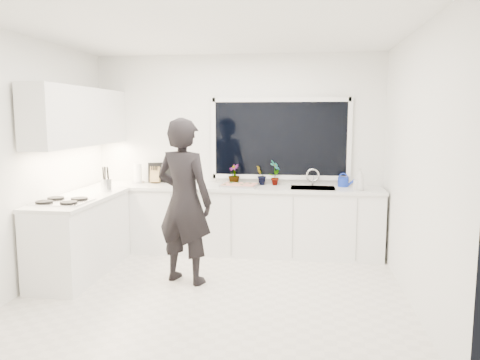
# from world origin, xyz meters

# --- Properties ---
(floor) EXTENTS (4.00, 3.50, 0.02)m
(floor) POSITION_xyz_m (0.00, 0.00, -0.01)
(floor) COLOR beige
(floor) RESTS_ON ground
(wall_back) EXTENTS (4.00, 0.02, 2.70)m
(wall_back) POSITION_xyz_m (0.00, 1.76, 1.35)
(wall_back) COLOR white
(wall_back) RESTS_ON ground
(wall_left) EXTENTS (0.02, 3.50, 2.70)m
(wall_left) POSITION_xyz_m (-2.01, 0.00, 1.35)
(wall_left) COLOR white
(wall_left) RESTS_ON ground
(wall_right) EXTENTS (0.02, 3.50, 2.70)m
(wall_right) POSITION_xyz_m (2.01, 0.00, 1.35)
(wall_right) COLOR white
(wall_right) RESTS_ON ground
(ceiling) EXTENTS (4.00, 3.50, 0.02)m
(ceiling) POSITION_xyz_m (0.00, 0.00, 2.71)
(ceiling) COLOR white
(ceiling) RESTS_ON wall_back
(window) EXTENTS (1.80, 0.02, 1.00)m
(window) POSITION_xyz_m (0.60, 1.73, 1.55)
(window) COLOR black
(window) RESTS_ON wall_back
(base_cabinets_back) EXTENTS (3.92, 0.58, 0.88)m
(base_cabinets_back) POSITION_xyz_m (0.00, 1.45, 0.44)
(base_cabinets_back) COLOR white
(base_cabinets_back) RESTS_ON floor
(base_cabinets_left) EXTENTS (0.58, 1.60, 0.88)m
(base_cabinets_left) POSITION_xyz_m (-1.67, 0.35, 0.44)
(base_cabinets_left) COLOR white
(base_cabinets_left) RESTS_ON floor
(countertop_back) EXTENTS (3.94, 0.62, 0.04)m
(countertop_back) POSITION_xyz_m (0.00, 1.44, 0.90)
(countertop_back) COLOR silver
(countertop_back) RESTS_ON base_cabinets_back
(countertop_left) EXTENTS (0.62, 1.60, 0.04)m
(countertop_left) POSITION_xyz_m (-1.67, 0.35, 0.90)
(countertop_left) COLOR silver
(countertop_left) RESTS_ON base_cabinets_left
(upper_cabinets) EXTENTS (0.34, 2.10, 0.70)m
(upper_cabinets) POSITION_xyz_m (-1.79, 0.70, 1.85)
(upper_cabinets) COLOR white
(upper_cabinets) RESTS_ON wall_left
(sink) EXTENTS (0.58, 0.42, 0.14)m
(sink) POSITION_xyz_m (1.05, 1.45, 0.87)
(sink) COLOR silver
(sink) RESTS_ON countertop_back
(faucet) EXTENTS (0.03, 0.03, 0.22)m
(faucet) POSITION_xyz_m (1.05, 1.65, 1.03)
(faucet) COLOR silver
(faucet) RESTS_ON countertop_back
(stovetop) EXTENTS (0.56, 0.48, 0.03)m
(stovetop) POSITION_xyz_m (-1.69, -0.00, 0.94)
(stovetop) COLOR black
(stovetop) RESTS_ON countertop_left
(person) EXTENTS (0.78, 0.63, 1.84)m
(person) POSITION_xyz_m (-0.38, 0.25, 0.92)
(person) COLOR black
(person) RESTS_ON floor
(pizza_tray) EXTENTS (0.52, 0.41, 0.03)m
(pizza_tray) POSITION_xyz_m (0.08, 1.42, 0.94)
(pizza_tray) COLOR silver
(pizza_tray) RESTS_ON countertop_back
(pizza) EXTENTS (0.47, 0.37, 0.01)m
(pizza) POSITION_xyz_m (0.08, 1.42, 0.95)
(pizza) COLOR #AB2316
(pizza) RESTS_ON pizza_tray
(watering_can) EXTENTS (0.19, 0.19, 0.13)m
(watering_can) POSITION_xyz_m (1.45, 1.61, 0.98)
(watering_can) COLOR #122CAC
(watering_can) RESTS_ON countertop_back
(paper_towel_roll) EXTENTS (0.14, 0.14, 0.26)m
(paper_towel_roll) POSITION_xyz_m (-1.39, 1.55, 1.05)
(paper_towel_roll) COLOR white
(paper_towel_roll) RESTS_ON countertop_back
(knife_block) EXTENTS (0.14, 0.12, 0.22)m
(knife_block) POSITION_xyz_m (-1.15, 1.59, 1.03)
(knife_block) COLOR olive
(knife_block) RESTS_ON countertop_back
(utensil_crock) EXTENTS (0.17, 0.17, 0.16)m
(utensil_crock) POSITION_xyz_m (-1.53, 0.80, 1.00)
(utensil_crock) COLOR #A9AAAE
(utensil_crock) RESTS_ON countertop_left
(picture_frame_large) EXTENTS (0.22, 0.08, 0.28)m
(picture_frame_large) POSITION_xyz_m (-1.17, 1.69, 1.06)
(picture_frame_large) COLOR black
(picture_frame_large) RESTS_ON countertop_back
(picture_frame_small) EXTENTS (0.24, 0.11, 0.30)m
(picture_frame_small) POSITION_xyz_m (-0.93, 1.69, 1.07)
(picture_frame_small) COLOR black
(picture_frame_small) RESTS_ON countertop_back
(herb_plants) EXTENTS (0.77, 0.22, 0.34)m
(herb_plants) POSITION_xyz_m (0.29, 1.61, 1.07)
(herb_plants) COLOR #26662D
(herb_plants) RESTS_ON countertop_back
(soap_bottles) EXTENTS (0.15, 0.14, 0.29)m
(soap_bottles) POSITION_xyz_m (1.63, 1.30, 1.05)
(soap_bottles) COLOR #D8BF66
(soap_bottles) RESTS_ON countertop_back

